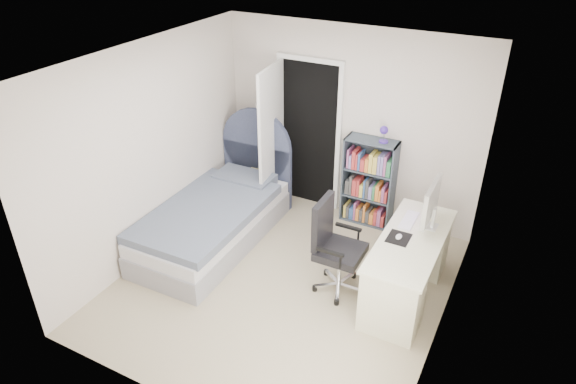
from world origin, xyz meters
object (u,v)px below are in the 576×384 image
at_px(bookcase, 369,184).
at_px(floor_lamp, 259,162).
at_px(nightstand, 261,178).
at_px(desk, 408,264).
at_px(office_chair, 333,242).
at_px(bed, 217,216).

bearing_deg(bookcase, floor_lamp, -173.57).
bearing_deg(nightstand, desk, -23.57).
height_order(bookcase, desk, bookcase).
xyz_separation_m(desk, office_chair, (-0.77, -0.24, 0.19)).
bearing_deg(office_chair, nightstand, 141.93).
relative_size(bookcase, desk, 0.91).
distance_m(nightstand, floor_lamp, 0.25).
bearing_deg(bed, floor_lamp, 90.57).
bearing_deg(office_chair, floor_lamp, 142.47).
height_order(nightstand, desk, desk).
distance_m(bed, office_chair, 1.69).
bearing_deg(floor_lamp, bookcase, 6.43).
bearing_deg(bookcase, desk, -53.80).
distance_m(nightstand, office_chair, 2.11).
relative_size(bed, desk, 1.49).
xyz_separation_m(floor_lamp, desk, (2.43, -1.04, -0.19)).
xyz_separation_m(bookcase, desk, (0.89, -1.21, -0.15)).
bearing_deg(nightstand, bookcase, 5.92).
relative_size(bookcase, office_chair, 1.29).
bearing_deg(nightstand, bed, -90.12).
bearing_deg(floor_lamp, office_chair, -37.53).
bearing_deg(bed, desk, 0.44).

